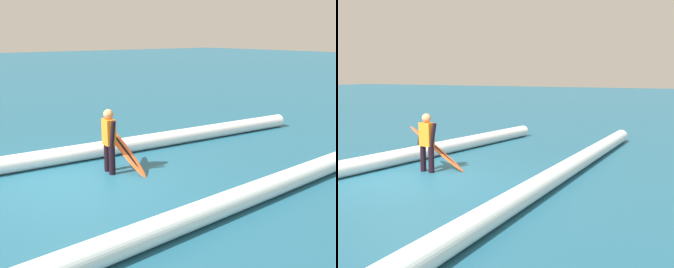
% 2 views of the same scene
% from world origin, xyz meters
% --- Properties ---
extents(ground_plane, '(128.12, 128.12, 0.00)m').
position_xyz_m(ground_plane, '(0.00, 0.00, 0.00)').
color(ground_plane, '#1E5770').
extents(surfer, '(0.25, 0.61, 1.41)m').
position_xyz_m(surfer, '(-0.91, -0.14, 0.79)').
color(surfer, black).
rests_on(surfer, ground_plane).
extents(surfboard, '(0.44, 1.51, 1.08)m').
position_xyz_m(surfboard, '(-1.23, -0.09, 0.53)').
color(surfboard, '#E55926').
rests_on(surfboard, ground_plane).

